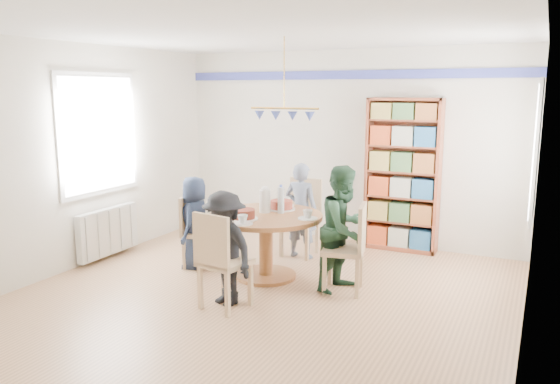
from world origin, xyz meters
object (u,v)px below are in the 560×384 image
Objects in this scene: radiator at (108,231)px; chair_left at (194,228)px; person_left at (195,222)px; person_right at (344,228)px; bookshelf at (403,176)px; chair_far at (302,213)px; person_near at (225,248)px; chair_near at (219,257)px; person_far at (301,211)px; dining_table at (266,231)px; chair_right at (351,244)px.

chair_left is (1.18, 0.22, 0.14)m from radiator.
person_right is at bearing 76.06° from person_left.
person_right is 1.82m from bookshelf.
chair_far is 0.86× the size of person_near.
radiator is 1.01× the size of chair_near.
person_right is (1.92, 0.04, 0.20)m from chair_left.
person_far reaches higher than radiator.
radiator is at bearing 29.49° from person_far.
dining_table is 1.16× the size of person_left.
chair_left reaches higher than radiator.
dining_table is at bearing -121.81° from bookshelf.
bookshelf reaches higher than chair_far.
person_near is at bearing -139.57° from chair_right.
person_far reaches higher than chair_far.
radiator is at bearing -96.87° from person_left.
person_far is at bearing 41.06° from chair_left.
chair_right is 0.98× the size of chair_near.
person_far reaches higher than chair_right.
person_far is 1.47m from bookshelf.
person_left is (-0.95, -0.04, 0.00)m from dining_table.
person_far is at bearing 108.99° from person_near.
chair_far is at bearing 58.15° from person_right.
chair_far is at bearing 91.04° from chair_near.
chair_far reaches higher than chair_left.
chair_left is 1.33m from person_near.
bookshelf reaches higher than person_right.
chair_far is at bearing -69.29° from person_far.
chair_left is 0.09m from person_left.
dining_table is 1.05× the size of person_far.
dining_table is at bearing -90.01° from chair_far.
chair_near reaches higher than chair_right.
bookshelf is (1.12, 0.77, 0.46)m from chair_far.
bookshelf is at bearing 88.01° from person_near.
person_far is at bearing 137.39° from chair_right.
dining_table is 2.17m from bookshelf.
dining_table is 0.99m from chair_left.
person_near is (0.00, -1.93, 0.03)m from chair_far.
chair_far is 0.49× the size of bookshelf.
chair_near is 0.48× the size of bookshelf.
chair_far is 0.81× the size of person_far.
person_right is at bearing 1.52° from dining_table.
chair_far is (-1.03, 1.06, 0.02)m from chair_right.
bookshelf is at bearing -136.54° from person_far.
chair_right is 0.78× the size of person_far.
chair_near is 0.88× the size of person_left.
radiator is 3.13m from person_right.
chair_far is 1.01× the size of chair_near.
chair_right is 0.19m from person_right.
chair_left is at bearing 43.81° from person_far.
bookshelf is (0.19, 1.78, 0.32)m from person_right.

